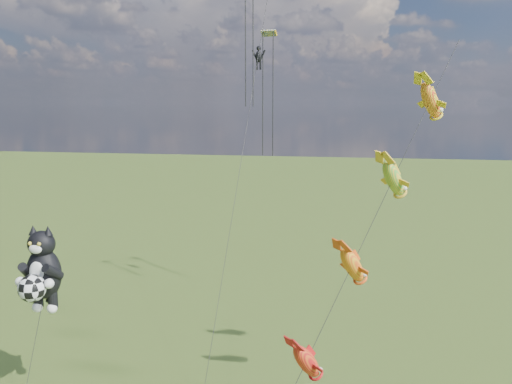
# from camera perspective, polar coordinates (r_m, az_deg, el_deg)

# --- Properties ---
(cat_kite_rig) EXTENTS (2.23, 3.98, 10.13)m
(cat_kite_rig) POSITION_cam_1_polar(r_m,az_deg,el_deg) (33.35, -20.72, -7.42)
(cat_kite_rig) COLOR brown
(cat_kite_rig) RESTS_ON ground
(fish_windsock_rig) EXTENTS (9.75, 12.78, 19.96)m
(fish_windsock_rig) POSITION_cam_1_polar(r_m,az_deg,el_deg) (27.08, 11.58, -2.99)
(fish_windsock_rig) COLOR brown
(fish_windsock_rig) RESTS_ON ground
(parafoil_rig) EXTENTS (1.98, 17.54, 25.33)m
(parafoil_rig) POSITION_cam_1_polar(r_m,az_deg,el_deg) (43.75, 0.23, 12.90)
(parafoil_rig) COLOR brown
(parafoil_rig) RESTS_ON ground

